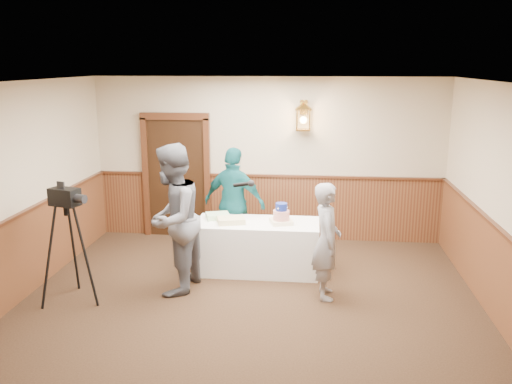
% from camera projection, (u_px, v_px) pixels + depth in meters
% --- Properties ---
extents(ground, '(7.00, 7.00, 0.00)m').
position_uv_depth(ground, '(242.00, 331.00, 6.26)').
color(ground, black).
rests_on(ground, ground).
extents(room_shell, '(6.02, 7.02, 2.81)m').
position_uv_depth(room_shell, '(241.00, 194.00, 6.35)').
color(room_shell, beige).
rests_on(room_shell, ground).
extents(display_table, '(1.80, 0.80, 0.75)m').
position_uv_depth(display_table, '(257.00, 246.00, 8.01)').
color(display_table, white).
rests_on(display_table, ground).
extents(tiered_cake, '(0.37, 0.37, 0.31)m').
position_uv_depth(tiered_cake, '(281.00, 216.00, 7.82)').
color(tiered_cake, '#F9E6BE').
rests_on(tiered_cake, display_table).
extents(sheet_cake_yellow, '(0.45, 0.39, 0.08)m').
position_uv_depth(sheet_cake_yellow, '(231.00, 220.00, 7.87)').
color(sheet_cake_yellow, '#D9CF81').
rests_on(sheet_cake_yellow, display_table).
extents(sheet_cake_green, '(0.40, 0.36, 0.08)m').
position_uv_depth(sheet_cake_green, '(218.00, 216.00, 8.09)').
color(sheet_cake_green, '#A1DC9B').
rests_on(sheet_cake_green, display_table).
extents(interviewer, '(1.58, 1.08, 2.01)m').
position_uv_depth(interviewer, '(172.00, 219.00, 7.15)').
color(interviewer, slate).
rests_on(interviewer, ground).
extents(baker, '(0.42, 0.59, 1.54)m').
position_uv_depth(baker, '(327.00, 241.00, 7.01)').
color(baker, gray).
rests_on(baker, ground).
extents(assistant_p, '(1.11, 0.74, 1.76)m').
position_uv_depth(assistant_p, '(234.00, 203.00, 8.47)').
color(assistant_p, '#13595D').
rests_on(assistant_p, ground).
extents(tv_camera_rig, '(0.59, 0.55, 1.51)m').
position_uv_depth(tv_camera_rig, '(69.00, 252.00, 6.90)').
color(tv_camera_rig, black).
rests_on(tv_camera_rig, ground).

